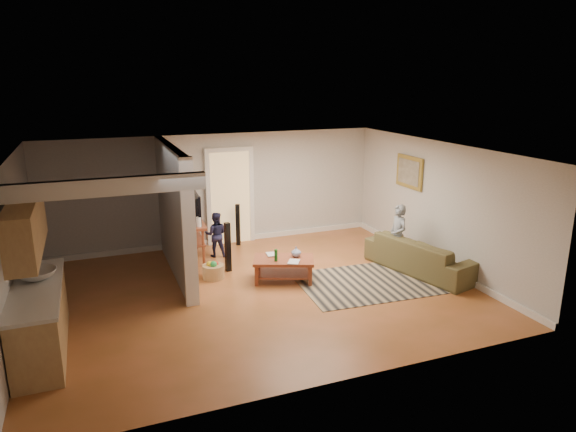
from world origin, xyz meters
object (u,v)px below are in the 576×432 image
object	(u,v)px
toy_basket	(213,271)
speaker_left	(228,247)
tv_console	(192,224)
child	(396,266)
coffee_table	(285,263)
sofa	(421,271)
speaker_right	(238,225)
toddler	(217,256)

from	to	relation	value
toy_basket	speaker_left	bearing A→B (deg)	36.61
tv_console	child	bearing A→B (deg)	-23.61
coffee_table	speaker_left	world-z (taller)	speaker_left
toy_basket	sofa	bearing A→B (deg)	-15.96
coffee_table	speaker_right	distance (m)	2.37
sofa	toddler	world-z (taller)	toddler
speaker_right	child	distance (m)	3.61
tv_console	sofa	bearing A→B (deg)	-26.49
tv_console	speaker_left	distance (m)	1.14
speaker_left	child	world-z (taller)	speaker_left
sofa	tv_console	bearing A→B (deg)	45.09
coffee_table	tv_console	xyz separation A→B (m)	(-1.36, 1.84, 0.41)
child	toddler	distance (m)	3.76
coffee_table	sofa	bearing A→B (deg)	-11.31
coffee_table	toy_basket	world-z (taller)	coffee_table
tv_console	toddler	distance (m)	0.89
coffee_table	toy_basket	distance (m)	1.37
child	toddler	size ratio (longest dim) A/B	1.32
tv_console	speaker_right	world-z (taller)	tv_console
tv_console	toddler	size ratio (longest dim) A/B	1.39
speaker_left	toddler	bearing A→B (deg)	78.07
sofa	tv_console	xyz separation A→B (m)	(-4.04, 2.38, 0.75)
coffee_table	speaker_right	size ratio (longest dim) A/B	1.33
sofa	speaker_left	bearing A→B (deg)	54.18
toy_basket	toddler	world-z (taller)	toddler
sofa	coffee_table	distance (m)	2.75
sofa	speaker_right	distance (m)	4.12
coffee_table	toddler	bearing A→B (deg)	115.95
child	speaker_left	bearing A→B (deg)	-105.58
coffee_table	child	world-z (taller)	coffee_table
tv_console	child	distance (m)	4.28
toy_basket	toddler	bearing A→B (deg)	73.63
coffee_table	speaker_left	size ratio (longest dim) A/B	1.29
speaker_right	tv_console	bearing A→B (deg)	-131.57
speaker_left	toy_basket	distance (m)	0.57
speaker_left	toy_basket	world-z (taller)	speaker_left
tv_console	child	size ratio (longest dim) A/B	1.05
toy_basket	coffee_table	bearing A→B (deg)	-25.37
tv_console	toddler	world-z (taller)	tv_console
sofa	speaker_left	distance (m)	3.83
sofa	toddler	size ratio (longest dim) A/B	2.38
speaker_left	child	size ratio (longest dim) A/B	0.78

